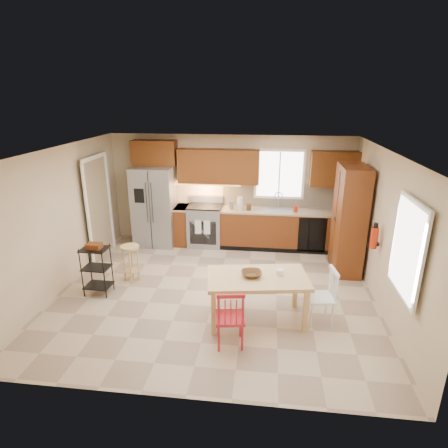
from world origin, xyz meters
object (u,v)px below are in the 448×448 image
at_px(refrigerator, 155,206).
at_px(chair_red, 230,317).
at_px(range_stove, 205,226).
at_px(table_jar, 280,273).
at_px(utility_cart, 97,270).
at_px(pantry, 349,220).
at_px(soap_bottle, 296,208).
at_px(dining_table, 257,299).
at_px(chair_white, 320,297).
at_px(bar_stool, 131,263).
at_px(fire_extinguisher, 374,238).
at_px(table_bowl, 251,276).

xyz_separation_m(refrigerator, chair_red, (2.11, -3.55, -0.47)).
distance_m(range_stove, table_jar, 3.32).
relative_size(range_stove, table_jar, 7.43).
bearing_deg(chair_red, utility_cart, 145.85).
distance_m(pantry, utility_cart, 4.75).
bearing_deg(soap_bottle, dining_table, -104.11).
bearing_deg(dining_table, chair_white, -6.06).
bearing_deg(chair_red, bar_stool, 131.30).
xyz_separation_m(dining_table, table_jar, (0.33, 0.09, 0.40)).
bearing_deg(range_stove, refrigerator, -177.01).
distance_m(chair_red, utility_cart, 2.71).
relative_size(chair_white, table_jar, 7.14).
bearing_deg(bar_stool, dining_table, -22.94).
bearing_deg(chair_white, dining_table, 83.94).
bearing_deg(utility_cart, range_stove, 60.55).
height_order(range_stove, chair_red, range_stove).
distance_m(refrigerator, pantry, 4.23).
xyz_separation_m(pantry, utility_cart, (-4.47, -1.48, -0.60)).
xyz_separation_m(soap_bottle, dining_table, (-0.72, -2.88, -0.63)).
distance_m(fire_extinguisher, table_jar, 1.79).
height_order(range_stove, pantry, pantry).
height_order(chair_red, table_bowl, chair_red).
xyz_separation_m(dining_table, utility_cart, (-2.80, 0.50, 0.08)).
relative_size(pantry, dining_table, 1.40).
bearing_deg(range_stove, soap_bottle, -2.40).
height_order(soap_bottle, bar_stool, soap_bottle).
relative_size(soap_bottle, dining_table, 0.13).
relative_size(pantry, fire_extinguisher, 5.83).
distance_m(table_bowl, table_jar, 0.43).
distance_m(table_jar, utility_cart, 3.17).
bearing_deg(dining_table, pantry, 40.69).
distance_m(table_bowl, bar_stool, 2.55).
xyz_separation_m(fire_extinguisher, table_bowl, (-1.97, -0.93, -0.36)).
relative_size(soap_bottle, chair_white, 0.22).
height_order(refrigerator, bar_stool, refrigerator).
xyz_separation_m(table_bowl, table_jar, (0.42, 0.09, 0.03)).
bearing_deg(pantry, fire_extinguisher, -79.22).
distance_m(dining_table, table_bowl, 0.39).
height_order(chair_red, chair_white, same).
xyz_separation_m(chair_red, table_bowl, (0.26, 0.65, 0.30)).
bearing_deg(utility_cart, chair_white, -5.05).
height_order(range_stove, fire_extinguisher, fire_extinguisher).
xyz_separation_m(soap_bottle, utility_cart, (-3.52, -2.38, -0.55)).
relative_size(refrigerator, utility_cart, 2.04).
xyz_separation_m(bar_stool, utility_cart, (-0.41, -0.54, 0.10)).
bearing_deg(table_bowl, chair_white, 2.74).
xyz_separation_m(refrigerator, utility_cart, (-0.34, -2.41, -0.46)).
height_order(fire_extinguisher, chair_red, fire_extinguisher).
height_order(dining_table, utility_cart, utility_cart).
xyz_separation_m(table_bowl, bar_stool, (-2.29, 1.04, -0.39)).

